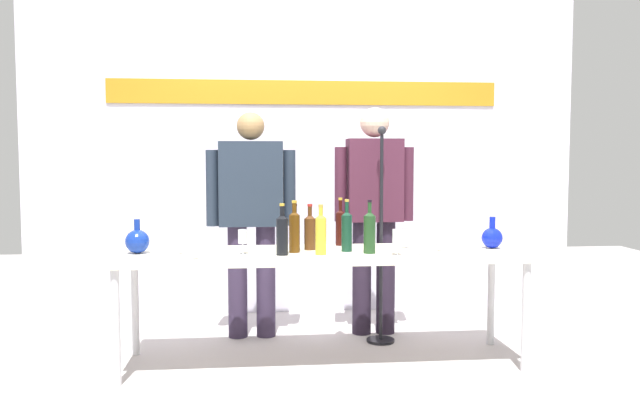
{
  "coord_description": "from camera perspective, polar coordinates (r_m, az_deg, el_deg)",
  "views": [
    {
      "loc": [
        -0.41,
        -4.02,
        1.32
      ],
      "look_at": [
        0.0,
        0.15,
        1.02
      ],
      "focal_mm": 35.92,
      "sensor_mm": 36.0,
      "label": 1
    }
  ],
  "objects": [
    {
      "name": "wine_bottle_7",
      "position": [
        4.03,
        -2.3,
        -2.37
      ],
      "size": [
        0.07,
        0.07,
        0.33
      ],
      "color": "#4F2E0B",
      "rests_on": "display_table"
    },
    {
      "name": "wine_glass_left_1",
      "position": [
        3.98,
        -6.9,
        -3.0
      ],
      "size": [
        0.06,
        0.06,
        0.16
      ],
      "color": "white",
      "rests_on": "display_table"
    },
    {
      "name": "wine_bottle_1",
      "position": [
        3.92,
        -3.39,
        -2.66
      ],
      "size": [
        0.07,
        0.07,
        0.32
      ],
      "color": "black",
      "rests_on": "display_table"
    },
    {
      "name": "wine_bottle_4",
      "position": [
        4.13,
        -2.25,
        -2.46
      ],
      "size": [
        0.06,
        0.06,
        0.3
      ],
      "color": "#163623",
      "rests_on": "display_table"
    },
    {
      "name": "wine_glass_left_0",
      "position": [
        3.78,
        -11.36,
        -3.25
      ],
      "size": [
        0.06,
        0.06,
        0.16
      ],
      "color": "white",
      "rests_on": "display_table"
    },
    {
      "name": "wine_glass_right_2",
      "position": [
        3.94,
        8.96,
        -3.21
      ],
      "size": [
        0.06,
        0.06,
        0.14
      ],
      "color": "white",
      "rests_on": "display_table"
    },
    {
      "name": "wine_bottle_3",
      "position": [
        4.07,
        2.4,
        -2.36
      ],
      "size": [
        0.07,
        0.07,
        0.33
      ],
      "color": "#123826",
      "rests_on": "display_table"
    },
    {
      "name": "wine_glass_right_1",
      "position": [
        4.43,
        10.25,
        -2.37
      ],
      "size": [
        0.07,
        0.07,
        0.15
      ],
      "color": "white",
      "rests_on": "display_table"
    },
    {
      "name": "wine_glass_right_4",
      "position": [
        4.22,
        7.73,
        -2.76
      ],
      "size": [
        0.07,
        0.07,
        0.13
      ],
      "color": "white",
      "rests_on": "display_table"
    },
    {
      "name": "wine_glass_left_2",
      "position": [
        4.02,
        -12.74,
        -3.0
      ],
      "size": [
        0.06,
        0.06,
        0.15
      ],
      "color": "white",
      "rests_on": "display_table"
    },
    {
      "name": "wine_glass_right_0",
      "position": [
        3.93,
        6.92,
        -2.96
      ],
      "size": [
        0.06,
        0.06,
        0.16
      ],
      "color": "white",
      "rests_on": "display_table"
    },
    {
      "name": "decanter_blue_left",
      "position": [
        4.15,
        -15.96,
        -3.23
      ],
      "size": [
        0.15,
        0.15,
        0.21
      ],
      "color": "navy",
      "rests_on": "display_table"
    },
    {
      "name": "presenter_left",
      "position": [
        4.69,
        -6.15,
        -0.44
      ],
      "size": [
        0.65,
        0.22,
        1.65
      ],
      "color": "#332840",
      "rests_on": "ground"
    },
    {
      "name": "wine_bottle_6",
      "position": [
        4.0,
        4.44,
        -2.46
      ],
      "size": [
        0.08,
        0.08,
        0.34
      ],
      "color": "#1E3F1E",
      "rests_on": "display_table"
    },
    {
      "name": "decanter_blue_right",
      "position": [
        4.37,
        15.08,
        -2.93
      ],
      "size": [
        0.14,
        0.14,
        0.21
      ],
      "color": "#1021BF",
      "rests_on": "display_table"
    },
    {
      "name": "wine_glass_right_3",
      "position": [
        4.11,
        10.95,
        -2.8
      ],
      "size": [
        0.07,
        0.07,
        0.15
      ],
      "color": "white",
      "rests_on": "display_table"
    },
    {
      "name": "presenter_right",
      "position": [
        4.77,
        4.84,
        -0.18
      ],
      "size": [
        0.59,
        0.22,
        1.69
      ],
      "color": "#261C2C",
      "rests_on": "ground"
    },
    {
      "name": "ground_plane",
      "position": [
        4.25,
        0.2,
        -13.99
      ],
      "size": [
        10.0,
        10.0,
        0.0
      ],
      "primitive_type": "plane",
      "color": "#B6AEAE"
    },
    {
      "name": "wine_bottle_5",
      "position": [
        4.35,
        1.82,
        -2.0
      ],
      "size": [
        0.06,
        0.06,
        0.33
      ],
      "color": "black",
      "rests_on": "display_table"
    },
    {
      "name": "microphone_stand",
      "position": [
        4.6,
        5.45,
        -5.96
      ],
      "size": [
        0.2,
        0.2,
        1.54
      ],
      "color": "black",
      "rests_on": "ground"
    },
    {
      "name": "wine_bottle_0",
      "position": [
        4.15,
        -0.91,
        -2.42
      ],
      "size": [
        0.07,
        0.07,
        0.3
      ],
      "color": "#512D14",
      "rests_on": "display_table"
    },
    {
      "name": "wine_bottle_2",
      "position": [
        3.94,
        0.07,
        -2.63
      ],
      "size": [
        0.07,
        0.07,
        0.31
      ],
      "color": "gold",
      "rests_on": "display_table"
    },
    {
      "name": "back_wall",
      "position": [
        5.48,
        -1.33,
        6.01
      ],
      "size": [
        4.67,
        0.11,
        3.0
      ],
      "color": "silver",
      "rests_on": "ground"
    },
    {
      "name": "display_table",
      "position": [
        4.09,
        0.21,
        -5.01
      ],
      "size": [
        2.58,
        0.69,
        0.72
      ],
      "color": "silver",
      "rests_on": "ground"
    }
  ]
}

